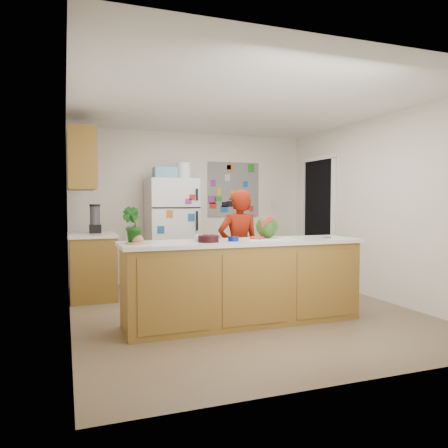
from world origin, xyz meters
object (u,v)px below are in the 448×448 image
object	(u,v)px
refrigerator	(171,233)
watermelon	(267,227)
person	(239,249)
cherry_bowl	(208,239)

from	to	relation	value
refrigerator	watermelon	size ratio (longest dim) A/B	6.88
person	cherry_bowl	distance (m)	0.99
refrigerator	person	bearing A→B (deg)	-75.07
person	watermelon	bearing A→B (deg)	101.28
refrigerator	person	world-z (taller)	refrigerator
person	watermelon	world-z (taller)	person
watermelon	cherry_bowl	world-z (taller)	watermelon
refrigerator	cherry_bowl	distance (m)	2.46
person	cherry_bowl	xyz separation A→B (m)	(-0.64, -0.73, 0.21)
refrigerator	cherry_bowl	world-z (taller)	refrigerator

